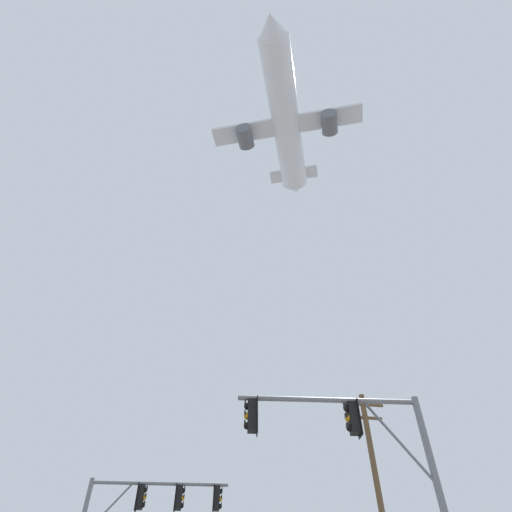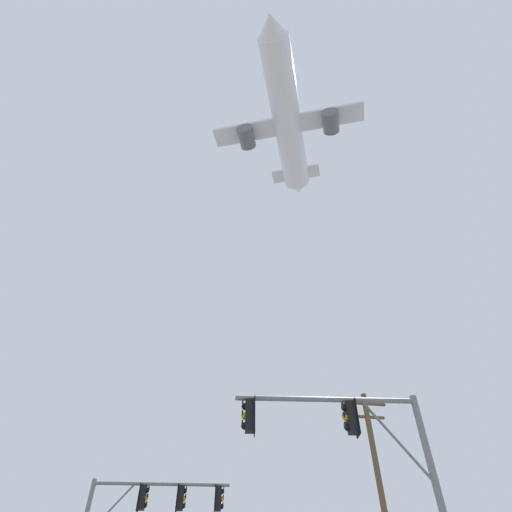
# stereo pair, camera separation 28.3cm
# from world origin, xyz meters

# --- Properties ---
(signal_pole_near) EXTENTS (5.43, 0.87, 6.80)m
(signal_pole_near) POSITION_xyz_m (4.48, 7.84, 5.05)
(signal_pole_near) COLOR slate
(signal_pole_near) RESTS_ON ground
(utility_pole) EXTENTS (2.20, 0.28, 10.86)m
(utility_pole) POSITION_xyz_m (8.66, 16.50, 5.74)
(utility_pole) COLOR brown
(utility_pole) RESTS_ON ground
(airplane) EXTENTS (16.17, 20.93, 5.86)m
(airplane) POSITION_xyz_m (6.70, 19.12, 43.19)
(airplane) COLOR white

